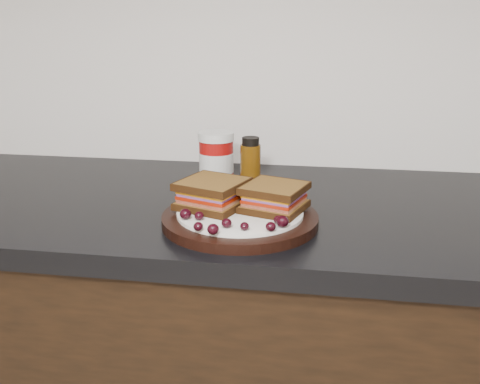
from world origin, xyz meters
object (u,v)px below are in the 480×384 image
object	(u,v)px
condiment_jar	(216,158)
plate	(240,219)
sandwich_left	(213,194)
oil_bottle	(250,165)

from	to	relation	value
condiment_jar	plate	bearing A→B (deg)	-69.14
plate	sandwich_left	xyz separation A→B (m)	(-0.05, 0.02, 0.04)
plate	oil_bottle	bearing A→B (deg)	92.45
sandwich_left	condiment_jar	distance (m)	0.23
sandwich_left	condiment_jar	size ratio (longest dim) A/B	0.93
sandwich_left	oil_bottle	xyz separation A→B (m)	(0.05, 0.17, 0.01)
plate	condiment_jar	world-z (taller)	condiment_jar
oil_bottle	condiment_jar	bearing A→B (deg)	148.74
plate	oil_bottle	xyz separation A→B (m)	(-0.01, 0.19, 0.05)
sandwich_left	condiment_jar	xyz separation A→B (m)	(-0.04, 0.22, 0.01)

